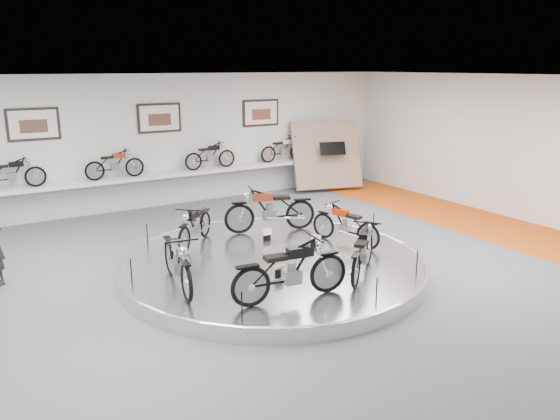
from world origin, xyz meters
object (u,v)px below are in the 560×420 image
bike_b (270,209)px  bike_f (363,251)px  bike_c (195,225)px  bike_d (177,260)px  bike_e (291,270)px  display_platform (273,265)px  bike_a (345,224)px  shelf (165,175)px

bike_b → bike_f: (0.06, -3.41, -0.08)m
bike_c → bike_d: size_ratio=0.90×
bike_b → bike_e: 4.03m
bike_f → display_platform: bearing=80.2°
bike_d → bike_a: bearing=104.1°
shelf → bike_d: size_ratio=6.26×
bike_b → bike_c: bearing=17.4°
bike_c → bike_e: 3.63m
shelf → bike_f: bike_f is taller
bike_a → bike_e: 3.33m
bike_c → bike_f: (2.03, -3.38, 0.02)m
shelf → bike_e: 8.40m
bike_b → bike_d: (-3.19, -2.11, -0.04)m
shelf → bike_f: bearing=-83.1°
display_platform → bike_c: bike_c is taller
display_platform → bike_c: size_ratio=4.03×
bike_d → bike_e: bike_e is taller
bike_d → bike_f: 3.49m
bike_b → bike_e: bearing=81.2°
bike_a → bike_b: (-0.97, 1.70, 0.10)m
bike_e → bike_c: bearing=100.7°
bike_d → bike_c: bearing=158.2°
shelf → bike_a: bike_a is taller
bike_b → bike_c: 1.97m
shelf → bike_b: (0.93, -4.72, -0.14)m
display_platform → shelf: bearing=90.0°
shelf → bike_a: size_ratio=7.08×
bike_e → display_platform: bearing=74.7°
bike_e → bike_f: size_ratio=1.13×
bike_a → bike_f: 1.94m
bike_b → bike_f: bike_b is taller
shelf → bike_a: 6.70m
display_platform → bike_d: bearing=-169.2°
display_platform → bike_a: 2.00m
display_platform → shelf: (0.00, 6.40, 0.85)m
bike_a → bike_e: bike_e is taller
bike_b → bike_e: (-1.73, -3.64, -0.02)m
display_platform → bike_f: size_ratio=3.90×
display_platform → bike_d: (-2.26, -0.43, 0.67)m
display_platform → bike_d: bike_d is taller
bike_b → bike_c: size_ratio=1.20×
bike_c → bike_e: bike_e is taller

